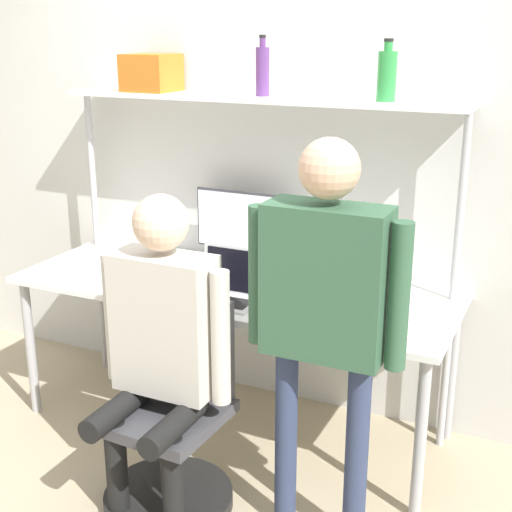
{
  "coord_description": "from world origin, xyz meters",
  "views": [
    {
      "loc": [
        1.51,
        -2.51,
        1.98
      ],
      "look_at": [
        0.37,
        -0.1,
        1.13
      ],
      "focal_mm": 50.0,
      "sensor_mm": 36.0,
      "label": 1
    }
  ],
  "objects_px": {
    "office_chair": "(172,444)",
    "storage_box": "(151,73)",
    "monitor": "(239,225)",
    "bottle_purple": "(262,70)",
    "cell_phone": "(274,307)",
    "bottle_green": "(387,75)",
    "person_standing": "(325,297)",
    "laptop": "(229,285)",
    "person_seated": "(161,334)"
  },
  "relations": [
    {
      "from": "monitor",
      "to": "laptop",
      "type": "height_order",
      "value": "monitor"
    },
    {
      "from": "monitor",
      "to": "office_chair",
      "type": "distance_m",
      "value": 1.21
    },
    {
      "from": "cell_phone",
      "to": "laptop",
      "type": "bearing_deg",
      "value": 173.89
    },
    {
      "from": "bottle_green",
      "to": "person_standing",
      "type": "bearing_deg",
      "value": -86.7
    },
    {
      "from": "person_standing",
      "to": "bottle_green",
      "type": "height_order",
      "value": "bottle_green"
    },
    {
      "from": "cell_phone",
      "to": "person_standing",
      "type": "height_order",
      "value": "person_standing"
    },
    {
      "from": "cell_phone",
      "to": "storage_box",
      "type": "bearing_deg",
      "value": 153.16
    },
    {
      "from": "office_chair",
      "to": "bottle_purple",
      "type": "xyz_separation_m",
      "value": [
        -0.01,
        0.94,
        1.51
      ]
    },
    {
      "from": "office_chair",
      "to": "cell_phone",
      "type": "bearing_deg",
      "value": 61.57
    },
    {
      "from": "monitor",
      "to": "office_chair",
      "type": "relative_size",
      "value": 0.53
    },
    {
      "from": "laptop",
      "to": "person_seated",
      "type": "bearing_deg",
      "value": -92.37
    },
    {
      "from": "monitor",
      "to": "storage_box",
      "type": "xyz_separation_m",
      "value": [
        -0.49,
        -0.02,
        0.76
      ]
    },
    {
      "from": "laptop",
      "to": "cell_phone",
      "type": "distance_m",
      "value": 0.25
    },
    {
      "from": "person_standing",
      "to": "laptop",
      "type": "bearing_deg",
      "value": 144.8
    },
    {
      "from": "laptop",
      "to": "bottle_purple",
      "type": "xyz_separation_m",
      "value": [
        -0.03,
        0.43,
        0.95
      ]
    },
    {
      "from": "cell_phone",
      "to": "person_standing",
      "type": "bearing_deg",
      "value": -47.07
    },
    {
      "from": "monitor",
      "to": "bottle_green",
      "type": "height_order",
      "value": "bottle_green"
    },
    {
      "from": "person_standing",
      "to": "bottle_green",
      "type": "relative_size",
      "value": 5.98
    },
    {
      "from": "cell_phone",
      "to": "person_standing",
      "type": "relative_size",
      "value": 0.09
    },
    {
      "from": "laptop",
      "to": "bottle_purple",
      "type": "height_order",
      "value": "bottle_purple"
    },
    {
      "from": "person_standing",
      "to": "monitor",
      "type": "bearing_deg",
      "value": 131.9
    },
    {
      "from": "person_seated",
      "to": "storage_box",
      "type": "height_order",
      "value": "storage_box"
    },
    {
      "from": "laptop",
      "to": "office_chair",
      "type": "relative_size",
      "value": 0.35
    },
    {
      "from": "monitor",
      "to": "storage_box",
      "type": "relative_size",
      "value": 1.96
    },
    {
      "from": "laptop",
      "to": "bottle_green",
      "type": "distance_m",
      "value": 1.18
    },
    {
      "from": "laptop",
      "to": "person_standing",
      "type": "bearing_deg",
      "value": -35.2
    },
    {
      "from": "laptop",
      "to": "bottle_purple",
      "type": "bearing_deg",
      "value": 93.92
    },
    {
      "from": "monitor",
      "to": "person_seated",
      "type": "xyz_separation_m",
      "value": [
        0.15,
        -1.0,
        -0.18
      ]
    },
    {
      "from": "person_seated",
      "to": "person_standing",
      "type": "bearing_deg",
      "value": 9.48
    },
    {
      "from": "person_standing",
      "to": "bottle_purple",
      "type": "relative_size",
      "value": 5.71
    },
    {
      "from": "monitor",
      "to": "bottle_purple",
      "type": "distance_m",
      "value": 0.8
    },
    {
      "from": "cell_phone",
      "to": "office_chair",
      "type": "relative_size",
      "value": 0.16
    },
    {
      "from": "person_standing",
      "to": "bottle_purple",
      "type": "bearing_deg",
      "value": 127.01
    },
    {
      "from": "cell_phone",
      "to": "bottle_purple",
      "type": "xyz_separation_m",
      "value": [
        -0.27,
        0.46,
        1.01
      ]
    },
    {
      "from": "laptop",
      "to": "person_seated",
      "type": "xyz_separation_m",
      "value": [
        -0.02,
        -0.55,
        -0.03
      ]
    },
    {
      "from": "person_seated",
      "to": "bottle_green",
      "type": "distance_m",
      "value": 1.51
    },
    {
      "from": "monitor",
      "to": "bottle_purple",
      "type": "relative_size",
      "value": 1.71
    },
    {
      "from": "office_chair",
      "to": "storage_box",
      "type": "xyz_separation_m",
      "value": [
        -0.64,
        0.94,
        1.48
      ]
    },
    {
      "from": "office_chair",
      "to": "laptop",
      "type": "bearing_deg",
      "value": 87.65
    },
    {
      "from": "person_seated",
      "to": "office_chair",
      "type": "bearing_deg",
      "value": 87.34
    },
    {
      "from": "laptop",
      "to": "person_seated",
      "type": "height_order",
      "value": "person_seated"
    },
    {
      "from": "monitor",
      "to": "cell_phone",
      "type": "relative_size",
      "value": 3.25
    },
    {
      "from": "bottle_green",
      "to": "cell_phone",
      "type": "bearing_deg",
      "value": -126.61
    },
    {
      "from": "office_chair",
      "to": "person_standing",
      "type": "height_order",
      "value": "person_standing"
    },
    {
      "from": "office_chair",
      "to": "storage_box",
      "type": "bearing_deg",
      "value": 124.29
    },
    {
      "from": "cell_phone",
      "to": "storage_box",
      "type": "xyz_separation_m",
      "value": [
        -0.9,
        0.46,
        0.98
      ]
    },
    {
      "from": "bottle_purple",
      "to": "laptop",
      "type": "bearing_deg",
      "value": -86.08
    },
    {
      "from": "bottle_green",
      "to": "storage_box",
      "type": "xyz_separation_m",
      "value": [
        -1.24,
        -0.0,
        -0.02
      ]
    },
    {
      "from": "person_seated",
      "to": "person_standing",
      "type": "xyz_separation_m",
      "value": [
        0.65,
        0.11,
        0.23
      ]
    },
    {
      "from": "storage_box",
      "to": "monitor",
      "type": "bearing_deg",
      "value": 2.36
    }
  ]
}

